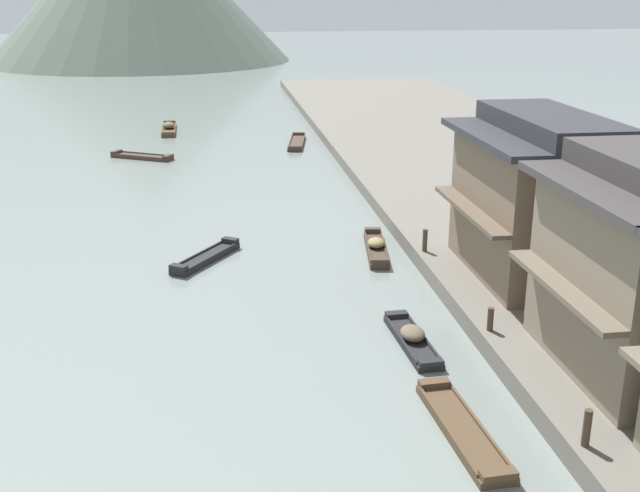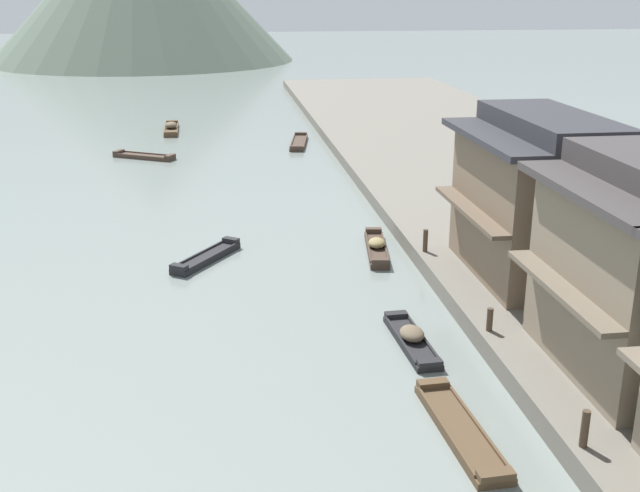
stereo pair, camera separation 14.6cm
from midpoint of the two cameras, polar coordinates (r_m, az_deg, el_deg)
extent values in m
cube|color=#6B665B|center=(42.71, 16.31, 3.14)|extent=(18.00, 110.00, 0.68)
cube|color=#232326|center=(33.49, -8.26, -0.90)|extent=(3.03, 3.96, 0.24)
cube|color=#232326|center=(34.96, -6.48, 0.42)|extent=(0.81, 0.71, 0.22)
cube|color=#232326|center=(31.92, -10.25, -1.56)|extent=(0.81, 0.71, 0.22)
cube|color=#232326|center=(33.64, -8.79, -0.55)|extent=(2.14, 3.14, 0.08)
cube|color=#232326|center=(33.24, -7.75, -0.73)|extent=(2.14, 3.14, 0.08)
cube|color=#423328|center=(58.15, -1.50, 7.63)|extent=(1.97, 5.76, 0.22)
cube|color=#423328|center=(60.74, -1.35, 8.30)|extent=(0.98, 0.51, 0.20)
cube|color=#423328|center=(55.48, -1.67, 7.31)|extent=(0.98, 0.51, 0.20)
cube|color=#423328|center=(58.15, -1.98, 7.77)|extent=(0.94, 5.11, 0.08)
cube|color=#423328|center=(58.10, -1.03, 7.77)|extent=(0.94, 5.11, 0.08)
cube|color=#423328|center=(34.29, 4.33, -0.28)|extent=(1.42, 4.65, 0.24)
cube|color=#423328|center=(36.24, 4.09, 1.16)|extent=(0.78, 0.46, 0.22)
cube|color=#423328|center=(32.20, 4.61, -1.13)|extent=(0.78, 0.46, 0.22)
cube|color=#423328|center=(34.21, 3.71, -0.03)|extent=(0.62, 4.05, 0.08)
cube|color=#423328|center=(34.26, 4.95, -0.03)|extent=(0.62, 4.05, 0.08)
ellipsoid|color=olive|center=(34.18, 4.34, 0.23)|extent=(0.87, 1.13, 0.41)
cube|color=brown|center=(64.68, -10.86, 8.43)|extent=(1.21, 5.71, 0.23)
cube|color=brown|center=(67.30, -10.82, 9.01)|extent=(0.98, 0.38, 0.21)
cube|color=brown|center=(61.99, -10.93, 8.20)|extent=(0.98, 0.38, 0.21)
cube|color=brown|center=(64.67, -11.31, 8.54)|extent=(0.20, 5.19, 0.08)
cube|color=brown|center=(64.64, -10.42, 8.59)|extent=(0.20, 5.19, 0.08)
ellipsoid|color=brown|center=(64.61, -10.88, 8.76)|extent=(1.00, 1.38, 0.53)
cube|color=#232326|center=(25.78, 6.95, -7.05)|extent=(1.07, 4.04, 0.19)
cube|color=#232326|center=(27.31, 5.81, -5.07)|extent=(0.79, 0.40, 0.17)
cube|color=#232326|center=(24.13, 8.28, -8.52)|extent=(0.79, 0.40, 0.17)
cube|color=#232326|center=(25.61, 6.12, -6.86)|extent=(0.26, 3.50, 0.08)
cube|color=#232326|center=(25.83, 7.79, -6.70)|extent=(0.26, 3.50, 0.08)
ellipsoid|color=brown|center=(25.65, 6.97, -6.43)|extent=(0.83, 1.12, 0.43)
cube|color=#423328|center=(54.65, -12.78, 6.45)|extent=(4.39, 3.07, 0.21)
cube|color=#423328|center=(55.78, -14.58, 6.76)|extent=(0.77, 0.99, 0.19)
cube|color=#423328|center=(53.49, -10.94, 6.53)|extent=(0.77, 0.99, 0.19)
cube|color=#423328|center=(54.23, -13.08, 6.49)|extent=(3.48, 1.98, 0.08)
cube|color=#423328|center=(55.01, -12.52, 6.70)|extent=(3.48, 1.98, 0.08)
cube|color=brown|center=(21.21, 10.55, -13.28)|extent=(1.29, 4.84, 0.20)
cube|color=brown|center=(22.92, 8.52, -10.02)|extent=(0.92, 0.41, 0.18)
cube|color=brown|center=(19.40, 13.08, -16.15)|extent=(0.92, 0.41, 0.18)
cube|color=brown|center=(20.99, 9.38, -13.13)|extent=(0.34, 4.28, 0.08)
cube|color=brown|center=(21.30, 11.75, -12.78)|extent=(0.34, 4.28, 0.08)
cube|color=brown|center=(22.36, 17.50, -3.03)|extent=(0.70, 6.13, 0.16)
cube|color=#75604C|center=(30.34, 16.28, 2.74)|extent=(5.03, 6.80, 5.20)
cube|color=brown|center=(29.31, 11.14, 2.59)|extent=(0.70, 6.80, 0.16)
cube|color=#2D2D33|center=(29.75, 16.75, 7.78)|extent=(5.93, 7.70, 0.24)
cube|color=#2D2D33|center=(29.67, 16.84, 8.67)|extent=(3.02, 7.70, 0.70)
cylinder|color=#473828|center=(20.01, 19.18, -12.63)|extent=(0.20, 0.20, 0.97)
cylinder|color=#473828|center=(25.45, 12.59, -5.32)|extent=(0.20, 0.20, 0.77)
cylinder|color=#473828|center=(32.43, 7.92, 0.40)|extent=(0.20, 0.20, 0.95)
camera|label=1|loc=(0.07, -89.86, 0.05)|focal=43.32mm
camera|label=2|loc=(0.07, 90.14, -0.05)|focal=43.32mm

